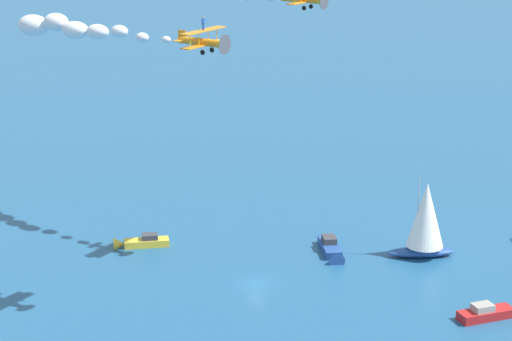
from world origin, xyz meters
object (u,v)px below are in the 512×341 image
object	(u,v)px
motorboat_far_port	(139,242)
sailboat_offshore	(425,219)
motorboat_far_stbd	(331,250)
motorboat_near_centre	(495,312)
biplane_wingman	(204,41)
wingwalker_wingman	(203,22)

from	to	relation	value
motorboat_far_port	sailboat_offshore	bearing A→B (deg)	133.22
sailboat_offshore	motorboat_far_stbd	bearing A→B (deg)	-45.05
motorboat_near_centre	motorboat_far_stbd	distance (m)	28.00
motorboat_far_stbd	sailboat_offshore	world-z (taller)	sailboat_offshore
sailboat_offshore	biplane_wingman	bearing A→B (deg)	-9.84
sailboat_offshore	wingwalker_wingman	size ratio (longest dim) A/B	8.26
sailboat_offshore	biplane_wingman	xyz separation A→B (m)	(35.23, -6.11, 28.76)
motorboat_near_centre	biplane_wingman	xyz separation A→B (m)	(26.14, -24.65, 33.81)
motorboat_far_stbd	sailboat_offshore	bearing A→B (deg)	134.95
motorboat_near_centre	motorboat_far_port	xyz separation A→B (m)	(19.71, -49.17, -0.06)
motorboat_far_port	motorboat_near_centre	bearing A→B (deg)	111.84
motorboat_near_centre	wingwalker_wingman	xyz separation A→B (m)	(26.16, -24.63, 35.96)
motorboat_far_stbd	biplane_wingman	size ratio (longest dim) A/B	1.21
sailboat_offshore	wingwalker_wingman	xyz separation A→B (m)	(35.25, -6.09, 30.91)
motorboat_far_stbd	biplane_wingman	distance (m)	42.65
biplane_wingman	wingwalker_wingman	size ratio (longest dim) A/B	4.79
motorboat_far_port	motorboat_far_stbd	size ratio (longest dim) A/B	0.92
motorboat_far_port	motorboat_far_stbd	world-z (taller)	motorboat_far_stbd
motorboat_near_centre	biplane_wingman	size ratio (longest dim) A/B	1.26
biplane_wingman	motorboat_far_stbd	bearing A→B (deg)	-172.61
motorboat_near_centre	motorboat_far_port	distance (m)	52.97
motorboat_near_centre	wingwalker_wingman	distance (m)	50.84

